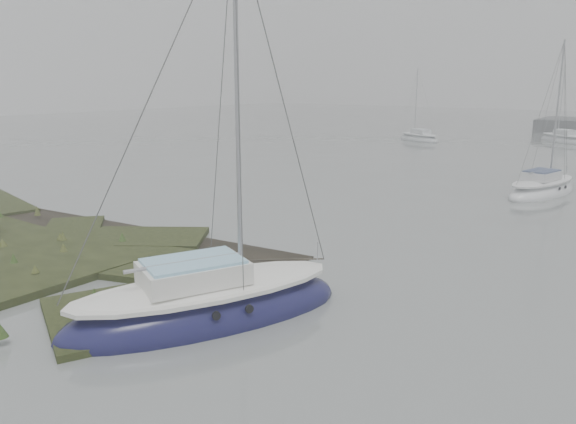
% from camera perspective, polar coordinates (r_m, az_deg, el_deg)
% --- Properties ---
extents(ground, '(160.00, 160.00, 0.00)m').
position_cam_1_polar(ground, '(39.85, 19.73, 4.46)').
color(ground, slate).
rests_on(ground, ground).
extents(sailboat_main, '(4.94, 7.22, 9.75)m').
position_cam_1_polar(sailboat_main, '(13.56, -8.30, -9.53)').
color(sailboat_main, '#14153E').
rests_on(sailboat_main, ground).
extents(sailboat_white, '(3.06, 5.96, 8.03)m').
position_cam_1_polar(sailboat_white, '(30.56, 24.40, 2.08)').
color(sailboat_white, silver).
rests_on(sailboat_white, ground).
extents(sailboat_far_a, '(5.29, 3.78, 7.17)m').
position_cam_1_polar(sailboat_far_a, '(54.84, 13.16, 7.30)').
color(sailboat_far_a, '#B0B5B9').
rests_on(sailboat_far_a, ground).
extents(sailboat_far_c, '(5.26, 4.64, 7.50)m').
position_cam_1_polar(sailboat_far_c, '(58.14, 26.12, 6.64)').
color(sailboat_far_c, '#A8ACB2').
rests_on(sailboat_far_c, ground).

